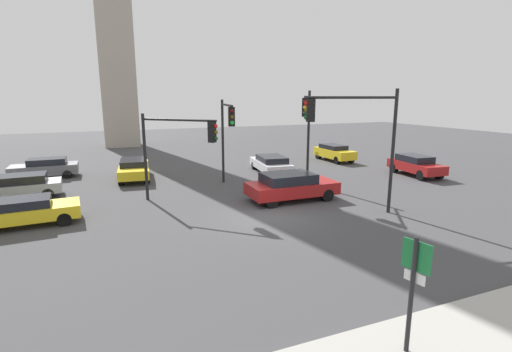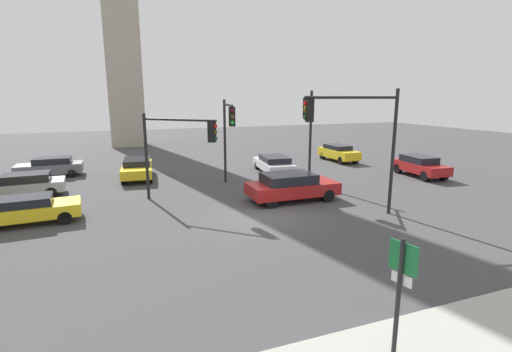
# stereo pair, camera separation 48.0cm
# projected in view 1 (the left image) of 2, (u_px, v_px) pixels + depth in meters

# --- Properties ---
(ground_plane) EXTENTS (98.87, 98.87, 0.00)m
(ground_plane) POSITION_uv_depth(u_px,v_px,m) (269.00, 216.00, 17.60)
(ground_plane) COLOR #424244
(direction_sign) EXTENTS (0.20, 0.64, 2.58)m
(direction_sign) POSITION_uv_depth(u_px,v_px,m) (413.00, 283.00, 7.76)
(direction_sign) COLOR black
(direction_sign) RESTS_ON ground_plane
(traffic_light_0) EXTENTS (1.90, 2.65, 5.82)m
(traffic_light_0) POSITION_uv_depth(u_px,v_px,m) (307.00, 121.00, 21.87)
(traffic_light_0) COLOR black
(traffic_light_0) RESTS_ON ground_plane
(traffic_light_1) EXTENTS (3.27, 2.99, 4.62)m
(traffic_light_1) POSITION_uv_depth(u_px,v_px,m) (179.00, 140.00, 18.97)
(traffic_light_1) COLOR black
(traffic_light_1) RESTS_ON ground_plane
(traffic_light_2) EXTENTS (1.06, 4.53, 5.28)m
(traffic_light_2) POSITION_uv_depth(u_px,v_px,m) (227.00, 126.00, 21.68)
(traffic_light_2) COLOR black
(traffic_light_2) RESTS_ON ground_plane
(traffic_light_3) EXTENTS (4.31, 1.17, 5.83)m
(traffic_light_3) POSITION_uv_depth(u_px,v_px,m) (355.00, 127.00, 16.98)
(traffic_light_3) COLOR black
(traffic_light_3) RESTS_ON ground_plane
(car_0) EXTENTS (4.31, 2.01, 1.22)m
(car_0) POSITION_uv_depth(u_px,v_px,m) (25.00, 211.00, 16.14)
(car_0) COLOR yellow
(car_0) RESTS_ON ground_plane
(car_1) EXTENTS (4.28, 2.08, 1.32)m
(car_1) POSITION_uv_depth(u_px,v_px,m) (19.00, 186.00, 20.40)
(car_1) COLOR #ADB2B7
(car_1) RESTS_ON ground_plane
(car_2) EXTENTS (1.75, 4.19, 1.39)m
(car_2) POSITION_uv_depth(u_px,v_px,m) (334.00, 152.00, 32.34)
(car_2) COLOR yellow
(car_2) RESTS_ON ground_plane
(car_3) EXTENTS (2.46, 4.79, 1.25)m
(car_3) POSITION_uv_depth(u_px,v_px,m) (271.00, 163.00, 27.39)
(car_3) COLOR silver
(car_3) RESTS_ON ground_plane
(car_4) EXTENTS (2.34, 4.84, 1.32)m
(car_4) POSITION_uv_depth(u_px,v_px,m) (134.00, 168.00, 25.27)
(car_4) COLOR yellow
(car_4) RESTS_ON ground_plane
(car_5) EXTENTS (4.19, 1.81, 1.34)m
(car_5) POSITION_uv_depth(u_px,v_px,m) (45.00, 168.00, 25.65)
(car_5) COLOR slate
(car_5) RESTS_ON ground_plane
(car_6) EXTENTS (4.78, 2.18, 1.48)m
(car_6) POSITION_uv_depth(u_px,v_px,m) (291.00, 186.00, 20.12)
(car_6) COLOR maroon
(car_6) RESTS_ON ground_plane
(car_7) EXTENTS (2.09, 4.27, 1.42)m
(car_7) POSITION_uv_depth(u_px,v_px,m) (416.00, 165.00, 26.36)
(car_7) COLOR maroon
(car_7) RESTS_ON ground_plane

